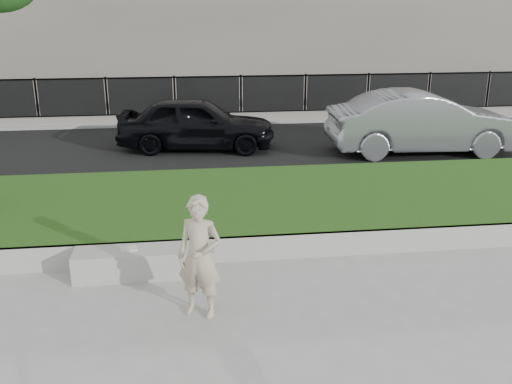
{
  "coord_description": "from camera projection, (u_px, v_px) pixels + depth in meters",
  "views": [
    {
      "loc": [
        -0.36,
        -7.07,
        3.8
      ],
      "look_at": [
        0.71,
        1.2,
        1.07
      ],
      "focal_mm": 40.0,
      "sensor_mm": 36.0,
      "label": 1
    }
  ],
  "objects": [
    {
      "name": "iron_fence",
      "position": [
        193.0,
        108.0,
        19.03
      ],
      "size": [
        32.0,
        0.3,
        1.5
      ],
      "color": "slate",
      "rests_on": "far_pavement"
    },
    {
      "name": "man",
      "position": [
        200.0,
        257.0,
        7.14
      ],
      "size": [
        0.69,
        0.59,
        1.6
      ],
      "primitive_type": "imported",
      "rotation": [
        0.0,
        0.0,
        -0.42
      ],
      "color": "tan",
      "rests_on": "ground"
    },
    {
      "name": "ground",
      "position": [
        216.0,
        294.0,
        7.89
      ],
      "size": [
        90.0,
        90.0,
        0.0
      ],
      "primitive_type": "plane",
      "color": "gray",
      "rests_on": "ground"
    },
    {
      "name": "stone_bench",
      "position": [
        145.0,
        262.0,
        8.38
      ],
      "size": [
        2.04,
        0.51,
        0.42
      ],
      "primitive_type": "cube",
      "color": "gray",
      "rests_on": "ground"
    },
    {
      "name": "car_silver",
      "position": [
        423.0,
        123.0,
        15.06
      ],
      "size": [
        5.03,
        1.96,
        1.63
      ],
      "primitive_type": "imported",
      "rotation": [
        0.0,
        0.0,
        1.52
      ],
      "color": "gray",
      "rests_on": "street"
    },
    {
      "name": "street",
      "position": [
        197.0,
        148.0,
        15.89
      ],
      "size": [
        34.0,
        7.0,
        0.04
      ],
      "primitive_type": "cube",
      "color": "black",
      "rests_on": "ground"
    },
    {
      "name": "grass_bank",
      "position": [
        206.0,
        208.0,
        10.65
      ],
      "size": [
        34.0,
        4.0,
        0.4
      ],
      "primitive_type": "cube",
      "color": "black",
      "rests_on": "ground"
    },
    {
      "name": "grass_kerb",
      "position": [
        212.0,
        250.0,
        8.8
      ],
      "size": [
        34.0,
        0.08,
        0.4
      ],
      "primitive_type": "cube",
      "color": "gray",
      "rests_on": "ground"
    },
    {
      "name": "car_dark",
      "position": [
        197.0,
        123.0,
        15.48
      ],
      "size": [
        4.41,
        2.27,
        1.44
      ],
      "primitive_type": "imported",
      "rotation": [
        0.0,
        0.0,
        1.43
      ],
      "color": "black",
      "rests_on": "street"
    },
    {
      "name": "book",
      "position": [
        129.0,
        249.0,
        8.29
      ],
      "size": [
        0.27,
        0.22,
        0.03
      ],
      "primitive_type": "cube",
      "rotation": [
        0.0,
        0.0,
        0.21
      ],
      "color": "beige",
      "rests_on": "stone_bench"
    },
    {
      "name": "far_pavement",
      "position": [
        193.0,
        117.0,
        20.12
      ],
      "size": [
        34.0,
        3.0,
        0.12
      ],
      "primitive_type": "cube",
      "color": "gray",
      "rests_on": "ground"
    }
  ]
}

